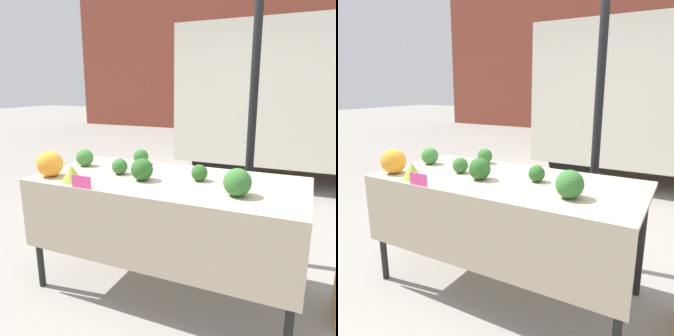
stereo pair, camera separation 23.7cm
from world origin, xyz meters
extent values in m
plane|color=gray|center=(0.00, 0.00, 0.00)|extent=(40.00, 40.00, 0.00)
cube|color=brown|center=(0.00, 9.80, 2.74)|extent=(16.00, 0.60, 5.49)
cylinder|color=black|center=(0.47, 0.70, 1.35)|extent=(0.07, 0.07, 2.70)
cube|color=silver|center=(0.38, 3.80, 1.42)|extent=(3.03, 1.95, 2.13)
cylinder|color=black|center=(-0.45, 3.02, 0.40)|extent=(0.80, 0.22, 0.80)
cylinder|color=black|center=(-0.45, 4.59, 0.40)|extent=(0.80, 0.22, 0.80)
cube|color=tan|center=(0.00, 0.00, 0.87)|extent=(1.95, 0.91, 0.03)
cube|color=tan|center=(0.00, -0.45, 0.61)|extent=(1.95, 0.01, 0.49)
cylinder|color=black|center=(-0.92, -0.40, 0.43)|extent=(0.05, 0.05, 0.86)
cylinder|color=black|center=(0.92, -0.40, 0.43)|extent=(0.05, 0.05, 0.86)
cylinder|color=black|center=(-0.92, 0.40, 0.43)|extent=(0.05, 0.05, 0.86)
cylinder|color=black|center=(0.92, 0.40, 0.43)|extent=(0.05, 0.05, 0.86)
sphere|color=orange|center=(-0.83, -0.29, 0.98)|extent=(0.19, 0.19, 0.19)
cone|color=#93B238|center=(-0.59, -0.34, 0.95)|extent=(0.15, 0.15, 0.12)
sphere|color=#336B2D|center=(-0.39, -0.03, 0.95)|extent=(0.12, 0.12, 0.12)
sphere|color=#336B2D|center=(0.54, -0.19, 0.97)|extent=(0.17, 0.17, 0.17)
sphere|color=#285B23|center=(-0.15, -0.12, 0.97)|extent=(0.16, 0.16, 0.16)
sphere|color=#387533|center=(-0.80, 0.08, 0.96)|extent=(0.14, 0.14, 0.14)
sphere|color=#285B23|center=(0.23, 0.04, 0.95)|extent=(0.12, 0.12, 0.12)
sphere|color=#2D6628|center=(-0.41, 0.34, 0.95)|extent=(0.13, 0.13, 0.13)
cube|color=#EF4793|center=(-0.43, -0.44, 0.93)|extent=(0.15, 0.01, 0.09)
camera|label=1|loc=(0.93, -2.11, 1.54)|focal=35.00mm
camera|label=2|loc=(1.14, -2.00, 1.54)|focal=35.00mm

